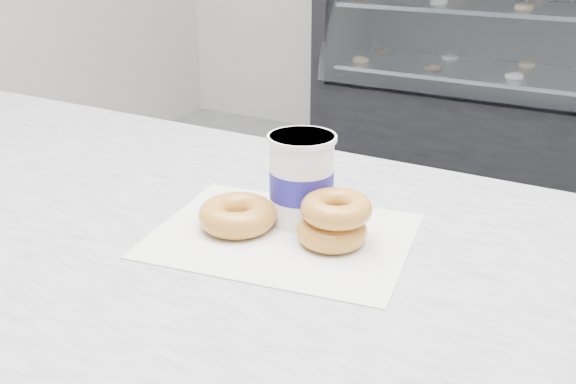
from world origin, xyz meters
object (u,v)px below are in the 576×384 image
donut_single (237,215)px  coffee_cup (302,178)px  display_case (560,97)px  donut_stack (334,220)px

donut_single → coffee_cup: bearing=44.9°
display_case → donut_single: size_ratio=22.27×
donut_stack → coffee_cup: 0.09m
display_case → donut_single: bearing=-92.3°
donut_single → coffee_cup: 0.10m
donut_stack → coffee_cup: (-0.07, 0.04, 0.03)m
donut_stack → coffee_cup: size_ratio=0.86×
donut_stack → display_case: bearing=90.6°
donut_single → coffee_cup: (0.07, 0.06, 0.04)m
display_case → donut_stack: (0.03, -2.68, 0.44)m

